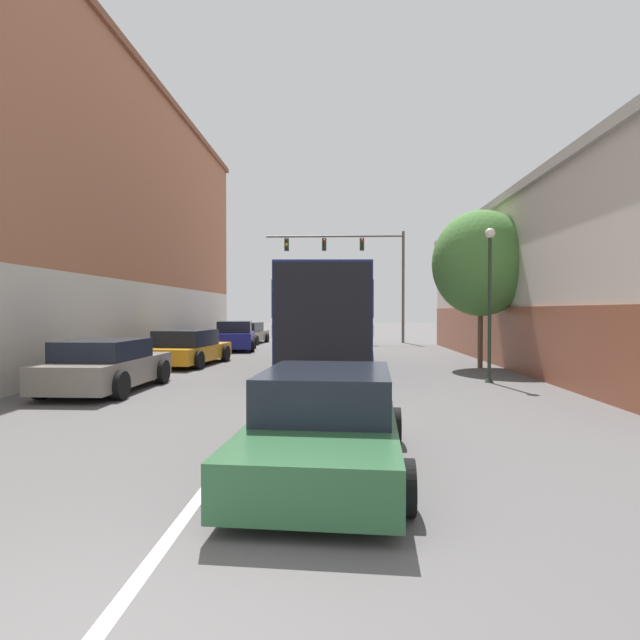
# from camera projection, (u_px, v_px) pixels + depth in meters

# --- Properties ---
(lane_center_line) EXTENTS (0.14, 45.68, 0.01)m
(lane_center_line) POSITION_uv_depth(u_px,v_px,m) (300.00, 363.00, 19.41)
(lane_center_line) COLOR silver
(lane_center_line) RESTS_ON ground_plane
(building_left_brick) EXTENTS (8.30, 28.58, 12.17)m
(building_left_brick) POSITION_uv_depth(u_px,v_px,m) (61.00, 215.00, 21.51)
(building_left_brick) COLOR #A86647
(building_left_brick) RESTS_ON ground_plane
(building_right_storefront) EXTENTS (9.32, 22.90, 6.24)m
(building_right_storefront) POSITION_uv_depth(u_px,v_px,m) (616.00, 279.00, 18.75)
(building_right_storefront) COLOR beige
(building_right_storefront) RESTS_ON ground_plane
(bus) EXTENTS (3.16, 11.72, 3.37)m
(bus) POSITION_uv_depth(u_px,v_px,m) (324.00, 315.00, 18.58)
(bus) COLOR navy
(bus) RESTS_ON ground_plane
(hatchback_foreground) EXTENTS (2.28, 4.42, 1.27)m
(hatchback_foreground) POSITION_uv_depth(u_px,v_px,m) (326.00, 422.00, 6.50)
(hatchback_foreground) COLOR #285633
(hatchback_foreground) RESTS_ON ground_plane
(parked_car_left_near) EXTENTS (2.18, 4.67, 1.32)m
(parked_car_left_near) POSITION_uv_depth(u_px,v_px,m) (248.00, 334.00, 31.03)
(parked_car_left_near) COLOR slate
(parked_car_left_near) RESTS_ON ground_plane
(parked_car_left_mid) EXTENTS (2.51, 4.61, 1.33)m
(parked_car_left_mid) POSITION_uv_depth(u_px,v_px,m) (188.00, 348.00, 18.87)
(parked_car_left_mid) COLOR orange
(parked_car_left_mid) RESTS_ON ground_plane
(parked_car_left_far) EXTENTS (2.17, 4.22, 1.32)m
(parked_car_left_far) POSITION_uv_depth(u_px,v_px,m) (106.00, 366.00, 12.74)
(parked_car_left_far) COLOR slate
(parked_car_left_far) RESTS_ON ground_plane
(parked_car_left_distant) EXTENTS (2.46, 4.12, 1.52)m
(parked_car_left_distant) POSITION_uv_depth(u_px,v_px,m) (235.00, 336.00, 25.80)
(parked_car_left_distant) COLOR navy
(parked_car_left_distant) RESTS_ON ground_plane
(traffic_signal_gantry) EXTENTS (8.91, 0.36, 7.14)m
(traffic_signal_gantry) POSITION_uv_depth(u_px,v_px,m) (358.00, 260.00, 32.02)
(traffic_signal_gantry) COLOR #514C47
(traffic_signal_gantry) RESTS_ON ground_plane
(street_lamp) EXTENTS (0.29, 0.29, 4.41)m
(street_lamp) POSITION_uv_depth(u_px,v_px,m) (490.00, 299.00, 14.21)
(street_lamp) COLOR #233323
(street_lamp) RESTS_ON ground_plane
(street_tree_near) EXTENTS (3.45, 3.10, 5.65)m
(street_tree_near) POSITION_uv_depth(u_px,v_px,m) (481.00, 263.00, 17.85)
(street_tree_near) COLOR brown
(street_tree_near) RESTS_ON ground_plane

